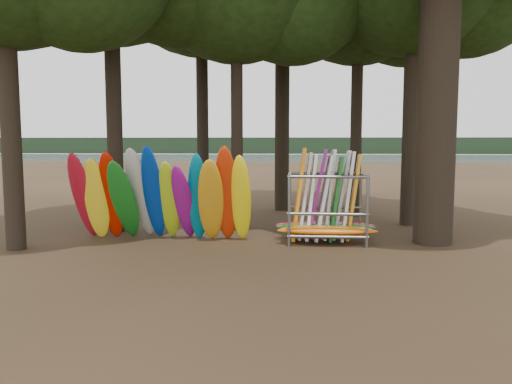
{
  "coord_description": "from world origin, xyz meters",
  "views": [
    {
      "loc": [
        0.91,
        -14.1,
        2.98
      ],
      "look_at": [
        -0.28,
        1.5,
        1.4
      ],
      "focal_mm": 35.0,
      "sensor_mm": 36.0,
      "label": 1
    }
  ],
  "objects": [
    {
      "name": "far_shore",
      "position": [
        0.0,
        110.0,
        2.0
      ],
      "size": [
        160.0,
        4.0,
        4.0
      ],
      "primitive_type": "cube",
      "color": "black",
      "rests_on": "ground"
    },
    {
      "name": "kayak_row",
      "position": [
        -3.09,
        0.5,
        1.32
      ],
      "size": [
        5.55,
        2.19,
        3.03
      ],
      "color": "#B61326",
      "rests_on": "ground"
    },
    {
      "name": "lake",
      "position": [
        0.0,
        60.0,
        0.0
      ],
      "size": [
        160.0,
        160.0,
        0.0
      ],
      "primitive_type": "plane",
      "color": "gray",
      "rests_on": "ground"
    },
    {
      "name": "storage_rack",
      "position": [
        1.87,
        0.69,
        0.98
      ],
      "size": [
        3.06,
        1.5,
        2.81
      ],
      "color": "slate",
      "rests_on": "ground"
    },
    {
      "name": "ground",
      "position": [
        0.0,
        0.0,
        0.0
      ],
      "size": [
        120.0,
        120.0,
        0.0
      ],
      "primitive_type": "plane",
      "color": "#47331E",
      "rests_on": "ground"
    }
  ]
}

